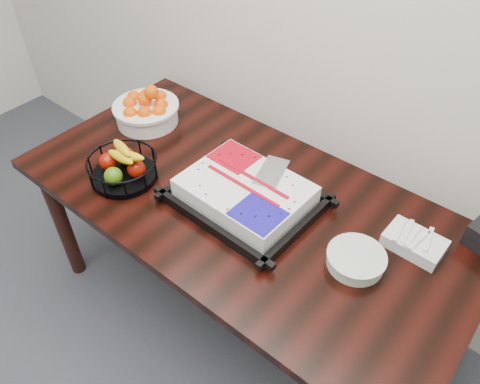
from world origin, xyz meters
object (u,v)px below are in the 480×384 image
Objects in this scene: cake_tray at (245,194)px; fruit_basket at (123,166)px; plate_stack at (356,260)px; table at (242,213)px; tangerine_bowl at (146,107)px.

fruit_basket reaches higher than cake_tray.
plate_stack is at bearing 0.86° from cake_tray.
cake_tray reaches higher than table.
cake_tray is 1.90× the size of fruit_basket.
fruit_basket is at bearing -167.66° from plate_stack.
cake_tray is 1.75× the size of tangerine_bowl.
table is at bearing 25.93° from fruit_basket.
table is at bearing -9.89° from tangerine_bowl.
tangerine_bowl is at bearing 173.87° from plate_stack.
plate_stack is at bearing -6.13° from tangerine_bowl.
cake_tray is at bearing 22.97° from fruit_basket.
plate_stack is (1.16, -0.12, -0.06)m from tangerine_bowl.
table is 0.14m from cake_tray.
tangerine_bowl is at bearing 124.46° from fruit_basket.
table is 9.07× the size of plate_stack.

